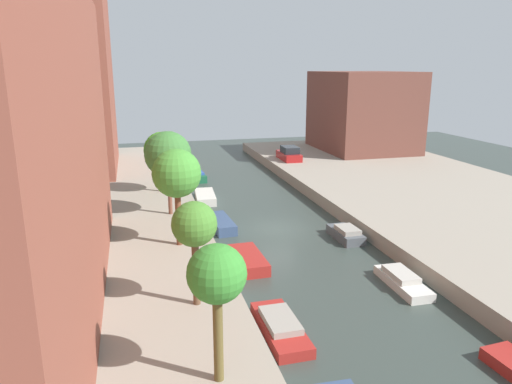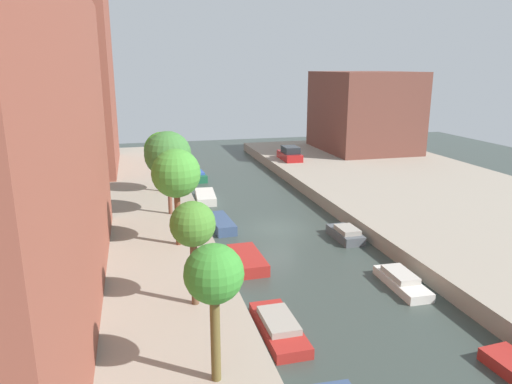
{
  "view_description": "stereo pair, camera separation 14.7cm",
  "coord_description": "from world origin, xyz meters",
  "views": [
    {
      "loc": [
        -9.33,
        -30.1,
        10.98
      ],
      "look_at": [
        -0.69,
        3.08,
        1.92
      ],
      "focal_mm": 33.45,
      "sensor_mm": 36.0,
      "label": 1
    },
    {
      "loc": [
        -9.19,
        -30.13,
        10.98
      ],
      "look_at": [
        -0.69,
        3.08,
        1.92
      ],
      "focal_mm": 33.45,
      "sensor_mm": 36.0,
      "label": 2
    }
  ],
  "objects": [
    {
      "name": "moored_boat_left_5",
      "position": [
        -3.38,
        16.39,
        0.4
      ],
      "size": [
        1.61,
        3.98,
        0.9
      ],
      "color": "#195638",
      "rests_on": "ground_plane"
    },
    {
      "name": "ground_plane",
      "position": [
        0.0,
        0.0,
        0.0
      ],
      "size": [
        84.0,
        84.0,
        0.0
      ],
      "primitive_type": "plane",
      "color": "#333D38"
    },
    {
      "name": "moored_boat_left_2",
      "position": [
        -3.42,
        -5.61,
        0.33
      ],
      "size": [
        1.66,
        3.8,
        0.66
      ],
      "color": "maroon",
      "rests_on": "ground_plane"
    },
    {
      "name": "street_tree_3",
      "position": [
        -7.08,
        2.2,
        5.18
      ],
      "size": [
        3.18,
        3.18,
        5.79
      ],
      "color": "brown",
      "rests_on": "quay_left"
    },
    {
      "name": "parked_car",
      "position": [
        7.26,
        19.07,
        1.63
      ],
      "size": [
        1.88,
        4.13,
        1.51
      ],
      "color": "maroon",
      "rests_on": "quay_right"
    },
    {
      "name": "moored_boat_left_3",
      "position": [
        -3.72,
        1.13,
        0.34
      ],
      "size": [
        1.55,
        4.01,
        0.69
      ],
      "color": "#33476B",
      "rests_on": "ground_plane"
    },
    {
      "name": "quay_left",
      "position": [
        -15.0,
        0.0,
        0.5
      ],
      "size": [
        20.0,
        64.0,
        1.0
      ],
      "primitive_type": "cube",
      "color": "gray",
      "rests_on": "ground_plane"
    },
    {
      "name": "low_block_right",
      "position": [
        18.0,
        23.28,
        5.69
      ],
      "size": [
        10.0,
        12.31,
        9.38
      ],
      "primitive_type": "cube",
      "color": "brown",
      "rests_on": "quay_right"
    },
    {
      "name": "street_tree_1",
      "position": [
        -7.08,
        -11.29,
        4.56
      ],
      "size": [
        1.93,
        1.93,
        4.61
      ],
      "color": "brown",
      "rests_on": "quay_left"
    },
    {
      "name": "street_tree_2",
      "position": [
        -7.08,
        -3.91,
        5.17
      ],
      "size": [
        2.75,
        2.75,
        5.59
      ],
      "color": "brown",
      "rests_on": "quay_left"
    },
    {
      "name": "quay_right",
      "position": [
        15.0,
        0.0,
        0.5
      ],
      "size": [
        20.0,
        64.0,
        1.0
      ],
      "primitive_type": "cube",
      "color": "gray",
      "rests_on": "ground_plane"
    },
    {
      "name": "street_tree_0",
      "position": [
        -7.08,
        -16.63,
        4.67
      ],
      "size": [
        1.9,
        1.9,
        4.72
      ],
      "color": "brown",
      "rests_on": "quay_left"
    },
    {
      "name": "moored_boat_left_1",
      "position": [
        -3.79,
        -12.91,
        0.32
      ],
      "size": [
        1.56,
        4.29,
        0.75
      ],
      "color": "maroon",
      "rests_on": "ground_plane"
    },
    {
      "name": "apartment_tower_far",
      "position": [
        -16.0,
        20.04,
        13.7
      ],
      "size": [
        10.0,
        13.96,
        25.41
      ],
      "primitive_type": "cube",
      "color": "brown",
      "rests_on": "quay_left"
    },
    {
      "name": "street_tree_4",
      "position": [
        -7.08,
        8.56,
        4.43
      ],
      "size": [
        2.95,
        2.95,
        4.92
      ],
      "color": "brown",
      "rests_on": "quay_left"
    },
    {
      "name": "moored_boat_right_2",
      "position": [
        3.79,
        -3.09,
        0.38
      ],
      "size": [
        1.43,
        3.19,
        0.89
      ],
      "color": "#4C5156",
      "rests_on": "ground_plane"
    },
    {
      "name": "moored_boat_right_1",
      "position": [
        3.62,
        -10.23,
        0.32
      ],
      "size": [
        1.38,
        3.89,
        0.76
      ],
      "color": "beige",
      "rests_on": "ground_plane"
    },
    {
      "name": "moored_boat_left_4",
      "position": [
        -3.72,
        8.45,
        0.32
      ],
      "size": [
        1.85,
        4.1,
        0.64
      ],
      "color": "beige",
      "rests_on": "ground_plane"
    }
  ]
}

